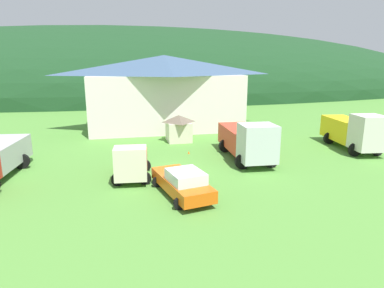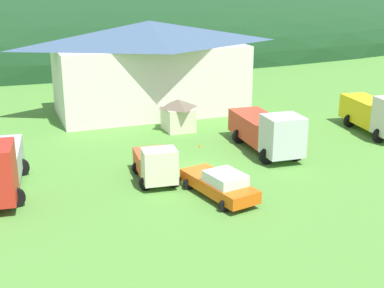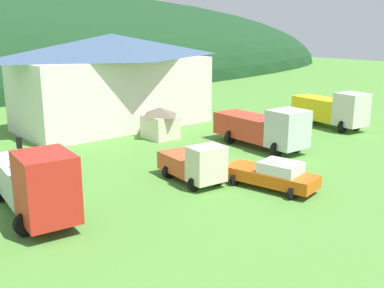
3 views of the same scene
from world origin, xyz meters
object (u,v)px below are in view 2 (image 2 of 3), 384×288
depot_building (150,66)px  traffic_cone_near_pickup (200,147)px  flatbed_truck_yellow (377,113)px  play_shed_cream (178,114)px  tow_truck_silver (268,131)px  service_pickup_orange (220,184)px  light_truck_cream (156,164)px

depot_building → traffic_cone_near_pickup: size_ratio=37.29×
depot_building → traffic_cone_near_pickup: depot_building is taller
traffic_cone_near_pickup → flatbed_truck_yellow: bearing=-7.1°
flatbed_truck_yellow → traffic_cone_near_pickup: flatbed_truck_yellow is taller
depot_building → play_shed_cream: size_ratio=6.50×
tow_truck_silver → depot_building: bearing=-159.5°
play_shed_cream → service_pickup_orange: bearing=-99.4°
light_truck_cream → service_pickup_orange: bearing=42.2°
play_shed_cream → traffic_cone_near_pickup: size_ratio=5.74×
play_shed_cream → service_pickup_orange: (-2.32, -13.97, -0.50)m
depot_building → service_pickup_orange: 21.06m
play_shed_cream → light_truck_cream: (-5.05, -10.34, -0.16)m
light_truck_cream → traffic_cone_near_pickup: (5.02, 5.40, -1.18)m
light_truck_cream → service_pickup_orange: light_truck_cream is taller
tow_truck_silver → traffic_cone_near_pickup: 5.22m
play_shed_cream → light_truck_cream: play_shed_cream is taller
tow_truck_silver → traffic_cone_near_pickup: tow_truck_silver is taller
depot_building → flatbed_truck_yellow: size_ratio=2.41×
service_pickup_orange → traffic_cone_near_pickup: size_ratio=11.59×
tow_truck_silver → traffic_cone_near_pickup: (-4.16, 2.71, -1.61)m
light_truck_cream → tow_truck_silver: tow_truck_silver is taller
flatbed_truck_yellow → tow_truck_silver: bearing=-77.4°
play_shed_cream → light_truck_cream: 11.51m
play_shed_cream → light_truck_cream: size_ratio=0.59×
flatbed_truck_yellow → traffic_cone_near_pickup: (-14.55, 1.81, -1.72)m
depot_building → tow_truck_silver: 15.29m
depot_building → tow_truck_silver: size_ratio=2.24×
service_pickup_orange → traffic_cone_near_pickup: service_pickup_orange is taller
flatbed_truck_yellow → traffic_cone_near_pickup: bearing=-89.4°
depot_building → flatbed_truck_yellow: depot_building is taller
depot_building → light_truck_cream: depot_building is taller
flatbed_truck_yellow → light_truck_cream: bearing=-72.0°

